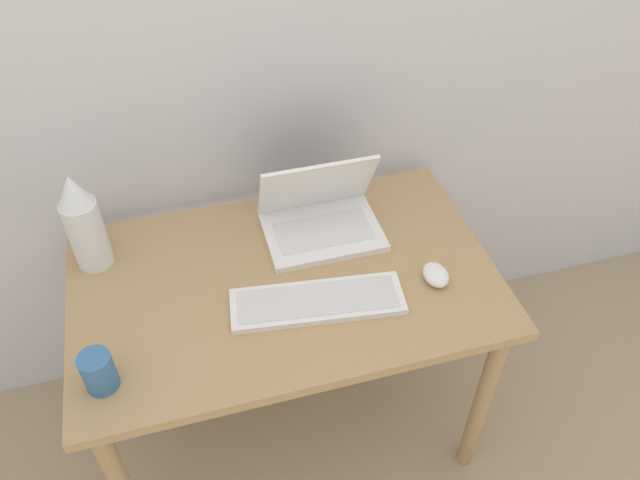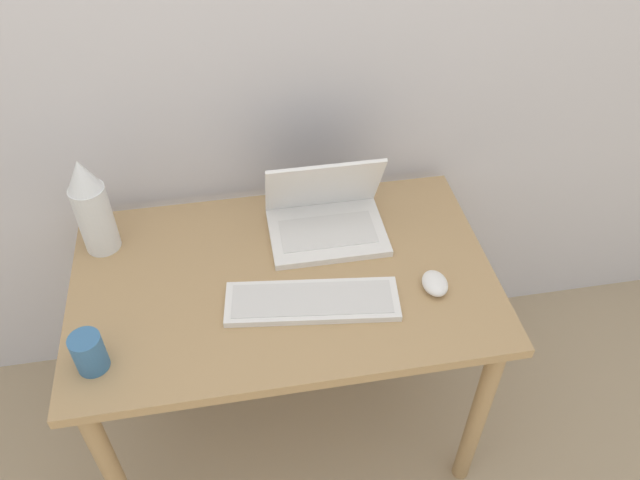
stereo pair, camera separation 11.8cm
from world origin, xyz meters
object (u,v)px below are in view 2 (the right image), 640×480
at_px(keyboard, 312,301).
at_px(mouse, 435,283).
at_px(mug, 89,353).
at_px(laptop, 326,216).
at_px(vase, 92,207).

distance_m(keyboard, mouse, 0.32).
xyz_separation_m(mouse, mug, (-0.85, -0.10, 0.03)).
bearing_deg(laptop, mouse, -49.08).
relative_size(keyboard, mouse, 5.11).
xyz_separation_m(laptop, vase, (-0.62, 0.04, 0.09)).
height_order(keyboard, mug, mug).
height_order(vase, mug, vase).
distance_m(keyboard, mug, 0.54).
bearing_deg(keyboard, laptop, 72.92).
xyz_separation_m(keyboard, mouse, (0.32, -0.00, 0.01)).
bearing_deg(vase, laptop, -3.44).
bearing_deg(vase, mouse, -19.93).
distance_m(vase, mug, 0.42).
bearing_deg(mouse, vase, 160.07).
relative_size(vase, mug, 2.88).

